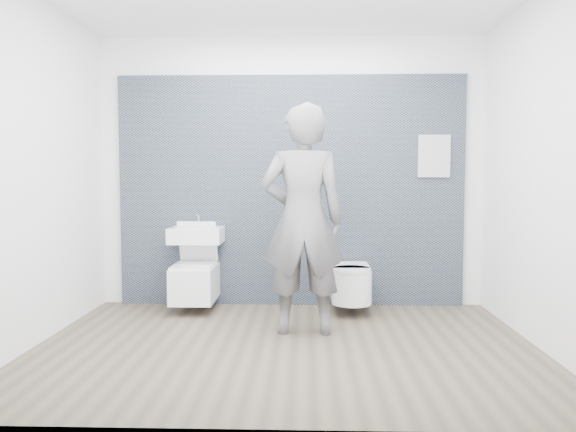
{
  "coord_description": "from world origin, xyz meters",
  "views": [
    {
      "loc": [
        0.16,
        -4.41,
        1.35
      ],
      "look_at": [
        0.0,
        0.6,
        1.0
      ],
      "focal_mm": 35.0,
      "sensor_mm": 36.0,
      "label": 1
    }
  ],
  "objects_px": {
    "washbasin": "(196,235)",
    "visitor": "(303,220)",
    "toilet_square": "(195,281)",
    "toilet_rounded": "(351,283)"
  },
  "relations": [
    {
      "from": "toilet_square",
      "to": "toilet_rounded",
      "type": "distance_m",
      "value": 1.56
    },
    {
      "from": "toilet_square",
      "to": "visitor",
      "type": "distance_m",
      "value": 1.49
    },
    {
      "from": "washbasin",
      "to": "toilet_rounded",
      "type": "height_order",
      "value": "washbasin"
    },
    {
      "from": "toilet_rounded",
      "to": "visitor",
      "type": "bearing_deg",
      "value": -123.08
    },
    {
      "from": "toilet_rounded",
      "to": "visitor",
      "type": "distance_m",
      "value": 1.11
    },
    {
      "from": "washbasin",
      "to": "toilet_square",
      "type": "height_order",
      "value": "washbasin"
    },
    {
      "from": "washbasin",
      "to": "visitor",
      "type": "distance_m",
      "value": 1.4
    },
    {
      "from": "toilet_square",
      "to": "toilet_rounded",
      "type": "xyz_separation_m",
      "value": [
        1.56,
        -0.03,
        -0.01
      ]
    },
    {
      "from": "washbasin",
      "to": "visitor",
      "type": "xyz_separation_m",
      "value": [
        1.09,
        -0.86,
        0.22
      ]
    },
    {
      "from": "washbasin",
      "to": "visitor",
      "type": "bearing_deg",
      "value": -38.3
    }
  ]
}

